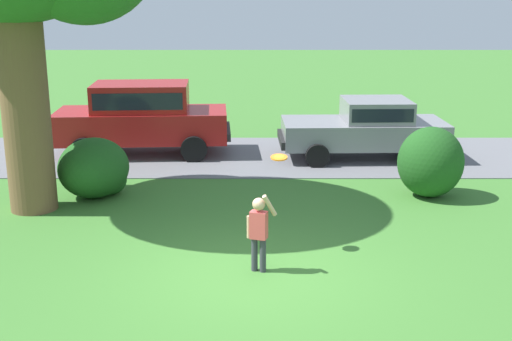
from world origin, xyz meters
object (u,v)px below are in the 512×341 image
at_px(child_thrower, 260,228).
at_px(frisbee, 280,157).
at_px(parked_sedan, 368,127).
at_px(parked_suv, 143,115).

height_order(child_thrower, frisbee, frisbee).
bearing_deg(parked_sedan, frisbee, -111.70).
xyz_separation_m(parked_sedan, frisbee, (-2.52, -6.34, 0.77)).
relative_size(parked_suv, frisbee, 17.09).
relative_size(child_thrower, frisbee, 4.58).
bearing_deg(child_thrower, parked_suv, 111.84).
xyz_separation_m(parked_sedan, child_thrower, (-2.86, -7.28, -0.13)).
relative_size(parked_suv, child_thrower, 3.73).
distance_m(child_thrower, frisbee, 1.34).
distance_m(parked_sedan, parked_suv, 5.97).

